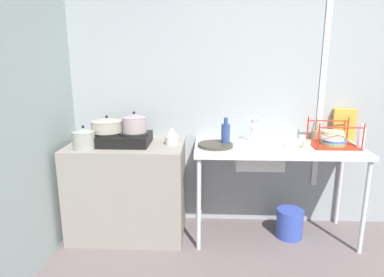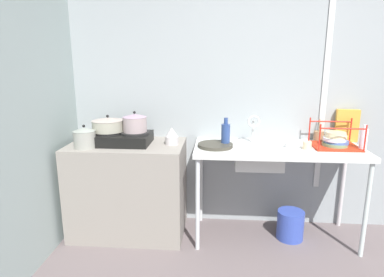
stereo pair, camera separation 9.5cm
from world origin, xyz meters
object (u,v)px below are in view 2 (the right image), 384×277
Objects in this scene: dish_rack at (335,141)px; bottle_by_rack at (364,139)px; stove at (122,138)px; utensil_jar at (319,136)px; pot_on_left_burner at (108,124)px; bucket_on_floor at (290,225)px; frying_pan at (215,145)px; bottle_by_sink at (226,134)px; small_bowl_on_drainboard at (291,145)px; faucet at (253,124)px; pot_beside_stove at (85,138)px; pot_on_right_burner at (135,123)px; percolator at (172,136)px; cup_by_rack at (307,145)px; sink_basin at (258,157)px; cereal_box at (347,126)px.

dish_rack reaches higher than bottle_by_rack.
utensil_jar reaches higher than stove.
bucket_on_floor is (1.62, -0.02, -0.88)m from pot_on_left_burner.
frying_pan is 0.13m from bottle_by_sink.
bottle_by_rack is (1.21, -0.00, 0.08)m from frying_pan.
bottle_by_sink reaches higher than bucket_on_floor.
small_bowl_on_drainboard is 0.50× the size of bottle_by_rack.
frying_pan is (-0.33, -0.15, -0.16)m from faucet.
pot_beside_stove is at bearing -149.51° from stove.
pot_on_left_burner is at bearing -175.24° from faucet.
frying_pan is 1.41× the size of bottle_by_rack.
small_bowl_on_drainboard is 0.57m from bottle_by_rack.
pot_on_right_burner is at bearing 179.78° from bottle_by_sink.
percolator is 2.08× the size of cup_by_rack.
bucket_on_floor is (0.68, 0.02, -0.73)m from frying_pan.
pot_on_right_burner reaches higher than cup_by_rack.
percolator reaches higher than cup_by_rack.
frying_pan is 4.14× the size of cup_by_rack.
bottle_by_sink is at bearing -0.17° from pot_on_left_burner.
pot_on_left_burner is at bearing -180.00° from stove.
faucet is at bearing 7.21° from percolator.
percolator is (0.44, 0.02, 0.02)m from stove.
percolator reaches higher than sink_basin.
pot_on_right_burner is at bearing 177.58° from cup_by_rack.
faucet is (-0.04, 0.14, 0.26)m from sink_basin.
bottle_by_rack is 0.39m from utensil_jar.
bottle_by_sink is (-0.24, -0.11, -0.07)m from faucet.
cup_by_rack is at bearing -160.13° from dish_rack.
small_bowl_on_drainboard is at bearing -172.99° from dish_rack.
bottle_by_sink is at bearing -0.19° from stove.
dish_rack is (2.10, 0.19, -0.03)m from pot_beside_stove.
stove is 0.32m from pot_beside_stove.
bottle_by_sink reaches higher than dish_rack.
pot_beside_stove reaches higher than frying_pan.
dish_rack is (0.68, -0.07, -0.12)m from faucet.
faucet is 0.86m from cereal_box.
percolator is 1.32m from bucket_on_floor.
pot_on_left_burner is 1.10× the size of faucet.
bottle_by_sink is at bearing 7.61° from pot_beside_stove.
utensil_jar reaches higher than percolator.
cup_by_rack is (-0.25, -0.09, -0.02)m from dish_rack.
pot_on_left_burner is 1.85× the size of percolator.
pot_beside_stove is 1.85m from cup_by_rack.
pot_on_left_burner is at bearing -179.10° from dish_rack.
dish_rack is at bearing 7.01° from small_bowl_on_drainboard.
percolator is at bearing -172.79° from faucet.
cereal_box is at bearing 28.43° from bucket_on_floor.
pot_beside_stove is (-0.15, -0.16, -0.08)m from pot_on_left_burner.
faucet is 0.96m from bucket_on_floor.
pot_beside_stove is at bearing -163.76° from cereal_box.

